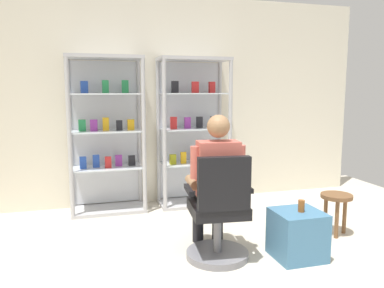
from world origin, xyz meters
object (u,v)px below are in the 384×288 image
Objects in this scene: storage_crate at (297,235)px; tea_glass at (301,206)px; display_cabinet_right at (192,131)px; display_cabinet_left at (106,134)px; office_chair at (219,217)px; seated_shopkeeper at (215,178)px; wooden_stool at (336,202)px.

tea_glass reaches higher than storage_crate.
tea_glass is at bearing -76.38° from display_cabinet_right.
display_cabinet_left is 1.98× the size of office_chair.
seated_shopkeeper reaches higher than tea_glass.
storage_crate is (1.54, -1.89, -0.75)m from display_cabinet_left.
display_cabinet_right is at bearing 103.62° from tea_glass.
display_cabinet_left reaches higher than office_chair.
display_cabinet_left is at bearing 179.93° from display_cabinet_right.
storage_crate is (0.44, -1.89, -0.75)m from display_cabinet_right.
office_chair reaches higher than storage_crate.
display_cabinet_right is at bearing 127.02° from wooden_stool.
display_cabinet_right is at bearing 81.54° from seated_shopkeeper.
office_chair is at bearing 168.89° from storage_crate.
storage_crate is at bearing -150.28° from wooden_stool.
display_cabinet_right is at bearing -0.07° from display_cabinet_left.
display_cabinet_left reaches higher than tea_glass.
wooden_stool is (0.67, 0.41, -0.14)m from tea_glass.
display_cabinet_left is 1.00× the size of display_cabinet_right.
display_cabinet_left is 1.47× the size of seated_shopkeeper.
display_cabinet_right reaches higher than tea_glass.
display_cabinet_right is 1.62m from seated_shopkeeper.
display_cabinet_right is 1.86m from office_chair.
seated_shopkeeper is at bearing -98.46° from display_cabinet_right.
display_cabinet_right is at bearing 81.78° from office_chair.
display_cabinet_right is 1.98× the size of office_chair.
tea_glass is at bearing -44.17° from storage_crate.
storage_crate is (0.68, -0.30, -0.50)m from seated_shopkeeper.
seated_shopkeeper is 3.00× the size of wooden_stool.
display_cabinet_right is 2.08m from storage_crate.
tea_glass is at bearing -12.18° from office_chair.
display_cabinet_left is 2.03m from office_chair.
seated_shopkeeper is 12.09× the size of tea_glass.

